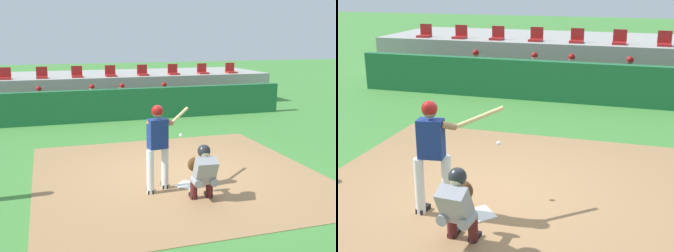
{
  "view_description": "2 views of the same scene",
  "coord_description": "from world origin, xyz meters",
  "views": [
    {
      "loc": [
        -2.8,
        -8.53,
        3.13
      ],
      "look_at": [
        0.0,
        0.7,
        1.0
      ],
      "focal_mm": 43.57,
      "sensor_mm": 36.0,
      "label": 1
    },
    {
      "loc": [
        2.21,
        -6.79,
        3.48
      ],
      "look_at": [
        0.0,
        0.7,
        1.0
      ],
      "focal_mm": 49.33,
      "sensor_mm": 36.0,
      "label": 2
    }
  ],
  "objects": [
    {
      "name": "ground_plane",
      "position": [
        0.0,
        0.0,
        0.0
      ],
      "size": [
        80.0,
        80.0,
        0.0
      ],
      "primitive_type": "plane",
      "color": "#428438"
    },
    {
      "name": "dirt_infield",
      "position": [
        0.0,
        0.0,
        0.01
      ],
      "size": [
        6.4,
        6.4,
        0.01
      ],
      "primitive_type": "cube",
      "color": "#9E754C",
      "rests_on": "ground"
    },
    {
      "name": "home_plate",
      "position": [
        0.0,
        -0.8,
        0.02
      ],
      "size": [
        0.62,
        0.62,
        0.02
      ],
      "primitive_type": "cube",
      "rotation": [
        0.0,
        0.0,
        0.79
      ],
      "color": "white",
      "rests_on": "dirt_infield"
    },
    {
      "name": "batter_at_plate",
      "position": [
        -0.68,
        -0.86,
        1.04
      ],
      "size": [
        1.18,
        0.97,
        1.8
      ],
      "color": "silver",
      "rests_on": "ground"
    },
    {
      "name": "catcher_crouched",
      "position": [
        0.01,
        -1.6,
        0.61
      ],
      "size": [
        0.5,
        1.97,
        1.13
      ],
      "color": "gray",
      "rests_on": "ground"
    },
    {
      "name": "dugout_wall",
      "position": [
        0.0,
        6.5,
        0.6
      ],
      "size": [
        13.0,
        0.3,
        1.2
      ],
      "primitive_type": "cube",
      "color": "#1E6638",
      "rests_on": "ground"
    },
    {
      "name": "dugout_bench",
      "position": [
        0.0,
        7.5,
        0.23
      ],
      "size": [
        11.8,
        0.44,
        0.45
      ],
      "primitive_type": "cube",
      "color": "olive",
      "rests_on": "ground"
    },
    {
      "name": "dugout_player_0",
      "position": [
        -3.03,
        7.34,
        0.67
      ],
      "size": [
        0.49,
        0.7,
        1.3
      ],
      "color": "#939399",
      "rests_on": "ground"
    },
    {
      "name": "dugout_player_1",
      "position": [
        -1.05,
        7.34,
        0.67
      ],
      "size": [
        0.49,
        0.7,
        1.3
      ],
      "color": "#939399",
      "rests_on": "ground"
    },
    {
      "name": "dugout_player_2",
      "position": [
        0.13,
        7.34,
        0.67
      ],
      "size": [
        0.49,
        0.7,
        1.3
      ],
      "color": "#939399",
      "rests_on": "ground"
    },
    {
      "name": "dugout_player_3",
      "position": [
        1.88,
        7.34,
        0.67
      ],
      "size": [
        0.49,
        0.7,
        1.3
      ],
      "color": "#939399",
      "rests_on": "ground"
    },
    {
      "name": "stands_platform",
      "position": [
        0.0,
        10.9,
        0.7
      ],
      "size": [
        15.0,
        4.4,
        1.4
      ],
      "primitive_type": "cube",
      "color": "#9E9E99",
      "rests_on": "ground"
    },
    {
      "name": "stadium_seat_0",
      "position": [
        -5.78,
        9.38,
        1.53
      ],
      "size": [
        0.46,
        0.46,
        0.48
      ],
      "color": "#A51E1E",
      "rests_on": "stands_platform"
    },
    {
      "name": "stadium_seat_1",
      "position": [
        -4.33,
        9.38,
        1.53
      ],
      "size": [
        0.46,
        0.46,
        0.48
      ],
      "color": "#A51E1E",
      "rests_on": "stands_platform"
    },
    {
      "name": "stadium_seat_2",
      "position": [
        -2.89,
        9.38,
        1.53
      ],
      "size": [
        0.46,
        0.46,
        0.48
      ],
      "color": "#A51E1E",
      "rests_on": "stands_platform"
    },
    {
      "name": "stadium_seat_3",
      "position": [
        -1.44,
        9.38,
        1.53
      ],
      "size": [
        0.46,
        0.46,
        0.48
      ],
      "color": "#A51E1E",
      "rests_on": "stands_platform"
    },
    {
      "name": "stadium_seat_4",
      "position": [
        0.0,
        9.38,
        1.53
      ],
      "size": [
        0.46,
        0.46,
        0.48
      ],
      "color": "#A51E1E",
      "rests_on": "stands_platform"
    },
    {
      "name": "stadium_seat_5",
      "position": [
        1.44,
        9.38,
        1.53
      ],
      "size": [
        0.46,
        0.46,
        0.48
      ],
      "color": "#A51E1E",
      "rests_on": "stands_platform"
    },
    {
      "name": "stadium_seat_6",
      "position": [
        2.89,
        9.38,
        1.53
      ],
      "size": [
        0.46,
        0.46,
        0.48
      ],
      "color": "#A51E1E",
      "rests_on": "stands_platform"
    }
  ]
}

